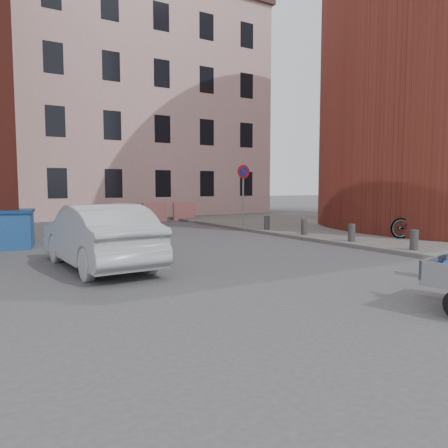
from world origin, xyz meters
TOP-DOWN VIEW (x-y plane):
  - ground at (0.00, 0.00)m, footprint 120.00×120.00m
  - sidewalk at (10.00, 4.00)m, footprint 9.00×24.00m
  - building_pink at (6.00, 22.00)m, footprint 16.00×8.00m
  - no_parking_sign at (6.00, 9.48)m, footprint 0.60×0.09m
  - bollards at (6.00, 3.40)m, footprint 0.22×9.02m
  - barriers at (4.20, 15.00)m, footprint 4.70×0.18m
  - silver_car at (-1.84, 3.79)m, footprint 1.71×4.45m
  - bicycle at (8.55, 2.80)m, footprint 2.12×1.47m

SIDE VIEW (x-z plane):
  - ground at x=0.00m, z-range 0.00..0.00m
  - sidewalk at x=10.00m, z-range 0.00..0.12m
  - bollards at x=6.00m, z-range 0.12..0.67m
  - barriers at x=4.20m, z-range 0.00..1.00m
  - bicycle at x=8.55m, z-range 0.12..1.17m
  - silver_car at x=-1.84m, z-range 0.00..1.45m
  - no_parking_sign at x=6.00m, z-range 0.69..3.34m
  - building_pink at x=6.00m, z-range 0.00..14.00m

